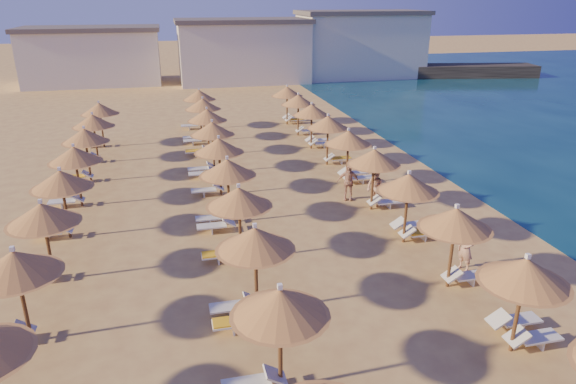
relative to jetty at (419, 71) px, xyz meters
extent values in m
plane|color=#DDB461|center=(-26.49, -44.07, -0.75)|extent=(220.00, 220.00, 0.00)
cube|color=black|center=(0.00, 0.00, 0.00)|extent=(30.23, 9.42, 1.50)
cube|color=silver|center=(-39.83, 3.64, 2.25)|extent=(15.00, 8.00, 6.00)
cube|color=#59514C|center=(-39.83, 3.64, 5.50)|extent=(15.60, 8.48, 0.50)
cube|color=silver|center=(-22.50, 1.29, 2.65)|extent=(15.00, 8.00, 6.80)
cube|color=#59514C|center=(-22.50, 1.29, 6.30)|extent=(15.60, 8.48, 0.50)
cube|color=silver|center=(-7.34, 2.16, 3.05)|extent=(15.00, 8.00, 7.60)
cube|color=#59514C|center=(-7.34, 2.16, 7.10)|extent=(15.60, 8.48, 0.50)
cylinder|color=brown|center=(-22.38, -50.95, 0.52)|extent=(0.12, 0.12, 2.54)
cone|color=#AC6832|center=(-22.38, -50.95, 1.91)|extent=(2.37, 2.37, 0.76)
cone|color=#AC6832|center=(-22.38, -50.95, 1.60)|extent=(2.56, 2.56, 0.12)
cube|color=white|center=(-22.38, -50.95, 2.36)|extent=(0.12, 0.12, 0.14)
cylinder|color=brown|center=(-22.38, -47.29, 0.52)|extent=(0.12, 0.12, 2.54)
cone|color=#AC6832|center=(-22.38, -47.29, 1.91)|extent=(2.37, 2.37, 0.76)
cone|color=#AC6832|center=(-22.38, -47.29, 1.60)|extent=(2.56, 2.56, 0.12)
cube|color=white|center=(-22.38, -47.29, 2.36)|extent=(0.12, 0.12, 0.14)
cylinder|color=brown|center=(-22.38, -43.62, 0.52)|extent=(0.12, 0.12, 2.54)
cone|color=#AC6832|center=(-22.38, -43.62, 1.91)|extent=(2.37, 2.37, 0.76)
cone|color=#AC6832|center=(-22.38, -43.62, 1.60)|extent=(2.56, 2.56, 0.12)
cube|color=white|center=(-22.38, -43.62, 2.36)|extent=(0.12, 0.12, 0.14)
cylinder|color=brown|center=(-22.38, -39.96, 0.52)|extent=(0.12, 0.12, 2.54)
cone|color=#AC6832|center=(-22.38, -39.96, 1.91)|extent=(2.37, 2.37, 0.76)
cone|color=#AC6832|center=(-22.38, -39.96, 1.60)|extent=(2.56, 2.56, 0.12)
cube|color=white|center=(-22.38, -39.96, 2.36)|extent=(0.12, 0.12, 0.14)
cylinder|color=brown|center=(-22.38, -36.30, 0.52)|extent=(0.12, 0.12, 2.54)
cone|color=#AC6832|center=(-22.38, -36.30, 1.91)|extent=(2.37, 2.37, 0.76)
cone|color=#AC6832|center=(-22.38, -36.30, 1.60)|extent=(2.56, 2.56, 0.12)
cube|color=white|center=(-22.38, -36.30, 2.36)|extent=(0.12, 0.12, 0.14)
cylinder|color=brown|center=(-22.38, -32.64, 0.52)|extent=(0.12, 0.12, 2.54)
cone|color=#AC6832|center=(-22.38, -32.64, 1.91)|extent=(2.37, 2.37, 0.76)
cone|color=#AC6832|center=(-22.38, -32.64, 1.60)|extent=(2.56, 2.56, 0.12)
cube|color=white|center=(-22.38, -32.64, 2.36)|extent=(0.12, 0.12, 0.14)
cylinder|color=brown|center=(-22.38, -28.98, 0.52)|extent=(0.12, 0.12, 2.54)
cone|color=#AC6832|center=(-22.38, -28.98, 1.91)|extent=(2.37, 2.37, 0.76)
cone|color=#AC6832|center=(-22.38, -28.98, 1.60)|extent=(2.56, 2.56, 0.12)
cube|color=white|center=(-22.38, -28.98, 2.36)|extent=(0.12, 0.12, 0.14)
cylinder|color=brown|center=(-22.38, -25.31, 0.52)|extent=(0.12, 0.12, 2.54)
cone|color=#AC6832|center=(-22.38, -25.31, 1.91)|extent=(2.37, 2.37, 0.76)
cone|color=#AC6832|center=(-22.38, -25.31, 1.60)|extent=(2.56, 2.56, 0.12)
cube|color=white|center=(-22.38, -25.31, 2.36)|extent=(0.12, 0.12, 0.14)
cylinder|color=brown|center=(-22.38, -21.65, 0.52)|extent=(0.12, 0.12, 2.54)
cone|color=#AC6832|center=(-22.38, -21.65, 1.91)|extent=(2.37, 2.37, 0.76)
cone|color=#AC6832|center=(-22.38, -21.65, 1.60)|extent=(2.56, 2.56, 0.12)
cube|color=white|center=(-22.38, -21.65, 2.36)|extent=(0.12, 0.12, 0.14)
cylinder|color=brown|center=(-29.30, -50.95, 0.52)|extent=(0.12, 0.12, 2.54)
cone|color=#AC6832|center=(-29.30, -50.95, 1.91)|extent=(2.37, 2.37, 0.76)
cone|color=#AC6832|center=(-29.30, -50.95, 1.60)|extent=(2.56, 2.56, 0.12)
cube|color=white|center=(-29.30, -50.95, 2.36)|extent=(0.12, 0.12, 0.14)
cylinder|color=brown|center=(-29.30, -47.29, 0.52)|extent=(0.12, 0.12, 2.54)
cone|color=#AC6832|center=(-29.30, -47.29, 1.91)|extent=(2.37, 2.37, 0.76)
cone|color=#AC6832|center=(-29.30, -47.29, 1.60)|extent=(2.56, 2.56, 0.12)
cube|color=white|center=(-29.30, -47.29, 2.36)|extent=(0.12, 0.12, 0.14)
cylinder|color=brown|center=(-29.30, -43.62, 0.52)|extent=(0.12, 0.12, 2.54)
cone|color=#AC6832|center=(-29.30, -43.62, 1.91)|extent=(2.37, 2.37, 0.76)
cone|color=#AC6832|center=(-29.30, -43.62, 1.60)|extent=(2.56, 2.56, 0.12)
cube|color=white|center=(-29.30, -43.62, 2.36)|extent=(0.12, 0.12, 0.14)
cylinder|color=brown|center=(-29.30, -39.96, 0.52)|extent=(0.12, 0.12, 2.54)
cone|color=#AC6832|center=(-29.30, -39.96, 1.91)|extent=(2.37, 2.37, 0.76)
cone|color=#AC6832|center=(-29.30, -39.96, 1.60)|extent=(2.56, 2.56, 0.12)
cube|color=white|center=(-29.30, -39.96, 2.36)|extent=(0.12, 0.12, 0.14)
cylinder|color=brown|center=(-29.30, -36.30, 0.52)|extent=(0.12, 0.12, 2.54)
cone|color=#AC6832|center=(-29.30, -36.30, 1.91)|extent=(2.37, 2.37, 0.76)
cone|color=#AC6832|center=(-29.30, -36.30, 1.60)|extent=(2.56, 2.56, 0.12)
cube|color=white|center=(-29.30, -36.30, 2.36)|extent=(0.12, 0.12, 0.14)
cylinder|color=brown|center=(-29.30, -32.64, 0.52)|extent=(0.12, 0.12, 2.54)
cone|color=#AC6832|center=(-29.30, -32.64, 1.91)|extent=(2.37, 2.37, 0.76)
cone|color=#AC6832|center=(-29.30, -32.64, 1.60)|extent=(2.56, 2.56, 0.12)
cube|color=white|center=(-29.30, -32.64, 2.36)|extent=(0.12, 0.12, 0.14)
cylinder|color=brown|center=(-29.30, -28.98, 0.52)|extent=(0.12, 0.12, 2.54)
cone|color=#AC6832|center=(-29.30, -28.98, 1.91)|extent=(2.37, 2.37, 0.76)
cone|color=#AC6832|center=(-29.30, -28.98, 1.60)|extent=(2.56, 2.56, 0.12)
cube|color=white|center=(-29.30, -28.98, 2.36)|extent=(0.12, 0.12, 0.14)
cylinder|color=brown|center=(-29.30, -25.31, 0.52)|extent=(0.12, 0.12, 2.54)
cone|color=#AC6832|center=(-29.30, -25.31, 1.91)|extent=(2.37, 2.37, 0.76)
cone|color=#AC6832|center=(-29.30, -25.31, 1.60)|extent=(2.56, 2.56, 0.12)
cube|color=white|center=(-29.30, -25.31, 2.36)|extent=(0.12, 0.12, 0.14)
cylinder|color=brown|center=(-29.30, -21.65, 0.52)|extent=(0.12, 0.12, 2.54)
cone|color=#AC6832|center=(-29.30, -21.65, 1.91)|extent=(2.37, 2.37, 0.76)
cone|color=#AC6832|center=(-29.30, -21.65, 1.60)|extent=(2.56, 2.56, 0.12)
cube|color=white|center=(-29.30, -21.65, 2.36)|extent=(0.12, 0.12, 0.14)
cylinder|color=brown|center=(-36.20, -47.29, 0.52)|extent=(0.12, 0.12, 2.54)
cone|color=#AC6832|center=(-36.20, -47.29, 1.91)|extent=(2.37, 2.37, 0.76)
cone|color=#AC6832|center=(-36.20, -47.29, 1.60)|extent=(2.56, 2.56, 0.12)
cube|color=white|center=(-36.20, -47.29, 2.36)|extent=(0.12, 0.12, 0.14)
cylinder|color=brown|center=(-36.20, -43.62, 0.52)|extent=(0.12, 0.12, 2.54)
cone|color=#AC6832|center=(-36.20, -43.62, 1.91)|extent=(2.37, 2.37, 0.76)
cone|color=#AC6832|center=(-36.20, -43.62, 1.60)|extent=(2.56, 2.56, 0.12)
cube|color=white|center=(-36.20, -43.62, 2.36)|extent=(0.12, 0.12, 0.14)
cylinder|color=brown|center=(-36.20, -39.96, 0.52)|extent=(0.12, 0.12, 2.54)
cone|color=#AC6832|center=(-36.20, -39.96, 1.91)|extent=(2.37, 2.37, 0.76)
cone|color=#AC6832|center=(-36.20, -39.96, 1.60)|extent=(2.56, 2.56, 0.12)
cube|color=white|center=(-36.20, -39.96, 2.36)|extent=(0.12, 0.12, 0.14)
cylinder|color=brown|center=(-36.20, -36.30, 0.52)|extent=(0.12, 0.12, 2.54)
cone|color=#AC6832|center=(-36.20, -36.30, 1.91)|extent=(2.37, 2.37, 0.76)
cone|color=#AC6832|center=(-36.20, -36.30, 1.60)|extent=(2.56, 2.56, 0.12)
cube|color=white|center=(-36.20, -36.30, 2.36)|extent=(0.12, 0.12, 0.14)
cylinder|color=brown|center=(-36.20, -32.64, 0.52)|extent=(0.12, 0.12, 2.54)
cone|color=#AC6832|center=(-36.20, -32.64, 1.91)|extent=(2.37, 2.37, 0.76)
cone|color=#AC6832|center=(-36.20, -32.64, 1.60)|extent=(2.56, 2.56, 0.12)
cube|color=white|center=(-36.20, -32.64, 2.36)|extent=(0.12, 0.12, 0.14)
cylinder|color=brown|center=(-36.20, -28.98, 0.52)|extent=(0.12, 0.12, 2.54)
cone|color=#AC6832|center=(-36.20, -28.98, 1.91)|extent=(2.37, 2.37, 0.76)
cone|color=#AC6832|center=(-36.20, -28.98, 1.60)|extent=(2.56, 2.56, 0.12)
cube|color=white|center=(-36.20, -28.98, 2.36)|extent=(0.12, 0.12, 0.14)
cylinder|color=brown|center=(-36.20, -25.31, 0.52)|extent=(0.12, 0.12, 2.54)
cone|color=#AC6832|center=(-36.20, -25.31, 1.91)|extent=(2.37, 2.37, 0.76)
cone|color=#AC6832|center=(-36.20, -25.31, 1.60)|extent=(2.56, 2.56, 0.12)
cube|color=white|center=(-36.20, -25.31, 2.36)|extent=(0.12, 0.12, 0.14)
cube|color=white|center=(-21.48, -50.95, -0.43)|extent=(1.29, 0.58, 0.06)
cube|color=white|center=(-21.48, -50.95, -0.59)|extent=(0.06, 0.52, 0.32)
cube|color=white|center=(-22.24, -50.95, -0.29)|extent=(0.58, 0.58, 0.40)
cube|color=white|center=(-21.48, -50.05, -0.43)|extent=(1.29, 0.58, 0.06)
cube|color=white|center=(-21.48, -50.05, -0.59)|extent=(0.06, 0.52, 0.32)
cube|color=white|center=(-22.24, -50.05, -0.29)|extent=(0.58, 0.58, 0.40)
cube|color=white|center=(-30.20, -50.95, -0.43)|extent=(1.29, 0.58, 0.06)
cube|color=white|center=(-29.44, -50.95, -0.29)|extent=(0.58, 0.58, 0.40)
cube|color=white|center=(-21.48, -47.29, -0.43)|extent=(1.29, 0.58, 0.06)
cube|color=white|center=(-21.48, -47.29, -0.59)|extent=(0.06, 0.52, 0.32)
cube|color=white|center=(-22.24, -47.29, -0.29)|extent=(0.58, 0.58, 0.40)
cube|color=white|center=(-30.20, -47.29, -0.43)|extent=(1.29, 0.58, 0.06)
cube|color=white|center=(-30.20, -47.29, -0.59)|extent=(0.06, 0.52, 0.32)
cube|color=white|center=(-29.44, -47.29, -0.29)|extent=(0.58, 0.58, 0.40)
cube|color=white|center=(-30.20, -48.19, -0.43)|extent=(1.29, 0.58, 0.06)
cube|color=white|center=(-30.20, -48.19, -0.59)|extent=(0.06, 0.52, 0.32)
cube|color=white|center=(-29.44, -48.19, -0.29)|extent=(0.58, 0.58, 0.40)
cube|color=yellow|center=(-30.20, -48.19, -0.38)|extent=(1.24, 0.54, 0.05)
cube|color=white|center=(-21.48, -43.62, -0.43)|extent=(1.29, 0.58, 0.06)
cube|color=white|center=(-21.48, -43.62, -0.59)|extent=(0.06, 0.52, 0.32)
cube|color=white|center=(-22.24, -43.62, -0.29)|extent=(0.58, 0.58, 0.40)
cube|color=yellow|center=(-21.48, -43.62, -0.38)|extent=(1.24, 0.54, 0.05)
cube|color=white|center=(-21.48, -42.72, -0.43)|extent=(1.29, 0.58, 0.06)
cube|color=white|center=(-21.48, -42.72, -0.59)|extent=(0.06, 0.52, 0.32)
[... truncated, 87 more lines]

